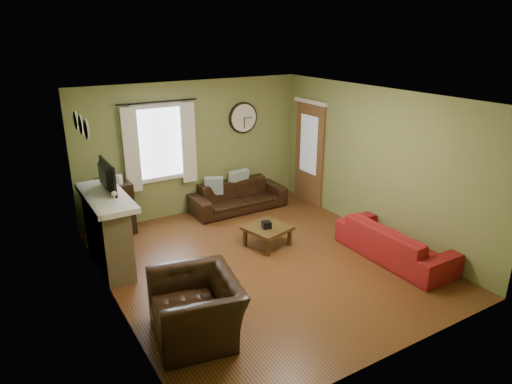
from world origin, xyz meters
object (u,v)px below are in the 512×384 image
bookshelf (111,211)px  sofa_red (395,242)px  armchair (196,308)px  sofa_brown (238,196)px  coffee_table (267,236)px

bookshelf → sofa_red: size_ratio=0.47×
sofa_red → bookshelf: bearing=48.7°
armchair → sofa_brown: bearing=154.3°
armchair → sofa_red: bearing=102.8°
sofa_red → armchair: size_ratio=1.75×
coffee_table → armchair: bearing=-141.7°
sofa_red → armchair: armchair is taller
coffee_table → bookshelf: bearing=140.3°
sofa_red → armchair: 3.52m
armchair → coffee_table: bearing=138.5°
bookshelf → coffee_table: bookshelf is taller
bookshelf → sofa_red: bearing=-41.3°
sofa_brown → coffee_table: size_ratio=2.92×
coffee_table → sofa_red: bearing=-43.5°
sofa_red → coffee_table: bearing=46.5°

